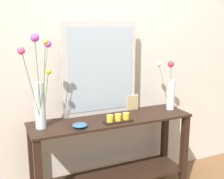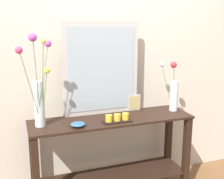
# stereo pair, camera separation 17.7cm
# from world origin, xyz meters

# --- Properties ---
(wall_back) EXTENTS (6.40, 0.08, 2.70)m
(wall_back) POSITION_xyz_m (0.00, 0.32, 1.35)
(wall_back) COLOR beige
(wall_back) RESTS_ON ground
(console_table) EXTENTS (1.42, 0.40, 0.77)m
(console_table) POSITION_xyz_m (0.00, 0.00, 0.48)
(console_table) COLOR black
(console_table) RESTS_ON ground
(mirror_leaning) EXTENTS (0.69, 0.03, 0.82)m
(mirror_leaning) POSITION_xyz_m (-0.04, 0.17, 1.19)
(mirror_leaning) COLOR #B7B2AD
(mirror_leaning) RESTS_ON console_table
(tall_vase_left) EXTENTS (0.28, 0.28, 0.74)m
(tall_vase_left) POSITION_xyz_m (-0.60, -0.00, 1.06)
(tall_vase_left) COLOR silver
(tall_vase_left) RESTS_ON console_table
(vase_right) EXTENTS (0.16, 0.16, 0.47)m
(vase_right) POSITION_xyz_m (0.62, 0.03, 0.96)
(vase_right) COLOR silver
(vase_right) RESTS_ON console_table
(candle_tray) EXTENTS (0.24, 0.09, 0.07)m
(candle_tray) POSITION_xyz_m (0.01, -0.10, 0.80)
(candle_tray) COLOR black
(candle_tray) RESTS_ON console_table
(picture_frame_small) EXTENTS (0.13, 0.01, 0.15)m
(picture_frame_small) POSITION_xyz_m (0.28, 0.16, 0.85)
(picture_frame_small) COLOR #B7B2AD
(picture_frame_small) RESTS_ON console_table
(decorative_bowl) EXTENTS (0.12, 0.12, 0.04)m
(decorative_bowl) POSITION_xyz_m (-0.33, -0.11, 0.80)
(decorative_bowl) COLOR #2D5B84
(decorative_bowl) RESTS_ON console_table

